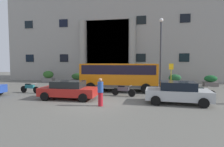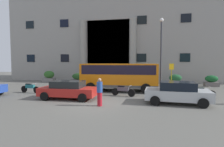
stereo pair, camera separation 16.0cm
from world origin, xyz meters
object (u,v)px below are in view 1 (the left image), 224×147
Objects in this scene: pedestrian_woman_with_bag at (100,92)px; hedge_planter_entrance_left at (78,79)px; bus_stop_sign at (171,73)px; parked_sedan_far at (68,90)px; motorcycle_far_end at (202,92)px; hedge_planter_far_east at (141,79)px; motorcycle_near_kerb at (123,90)px; hedge_planter_west at (211,81)px; parked_hatchback_near at (177,92)px; hedge_planter_entrance_right at (48,77)px; hedge_planter_far_west at (175,80)px; scooter_by_planter at (29,88)px; orange_minibus at (119,74)px; lamppost_plaza_centre at (161,48)px.

hedge_planter_entrance_left is at bearing 52.19° from pedestrian_woman_with_bag.
bus_stop_sign is 1.49× the size of pedestrian_woman_with_bag.
motorcycle_far_end is at bearing 11.76° from parked_sedan_far.
motorcycle_near_kerb is at bearing -101.14° from hedge_planter_far_east.
pedestrian_woman_with_bag is at bearing -132.97° from hedge_planter_west.
pedestrian_woman_with_bag is at bearing -157.77° from parked_hatchback_near.
hedge_planter_entrance_right is 1.05× the size of hedge_planter_far_west.
hedge_planter_far_west is 0.75× the size of scooter_by_planter.
orange_minibus is at bearing -160.87° from bus_stop_sign.
hedge_planter_entrance_left reaches higher than hedge_planter_west.
parked_hatchback_near is at bearing -41.01° from hedge_planter_entrance_left.
hedge_planter_entrance_right is at bearing 166.99° from lamppost_plaza_centre.
hedge_planter_far_east reaches higher than scooter_by_planter.
lamppost_plaza_centre is (3.36, 4.54, 3.75)m from motorcycle_near_kerb.
motorcycle_far_end is at bearing -113.40° from hedge_planter_west.
orange_minibus reaches higher than motorcycle_far_end.
parked_hatchback_near is (-1.44, -9.49, 0.11)m from hedge_planter_far_west.
hedge_planter_west is 0.98× the size of hedge_planter_far_west.
hedge_planter_entrance_left is 7.44m from scooter_by_planter.
hedge_planter_entrance_left is 0.25× the size of lamppost_plaza_centre.
motorcycle_far_end is at bearing -37.66° from pedestrian_woman_with_bag.
bus_stop_sign is at bearing -13.19° from hedge_planter_entrance_right.
parked_sedan_far is at bearing -138.36° from lamppost_plaza_centre.
motorcycle_near_kerb is 3.68m from pedestrian_woman_with_bag.
hedge_planter_entrance_right is 12.16m from parked_sedan_far.
hedge_planter_far_west is 12.78m from pedestrian_woman_with_bag.
bus_stop_sign is 9.49m from pedestrian_woman_with_bag.
pedestrian_woman_with_bag is 0.24× the size of lamppost_plaza_centre.
hedge_planter_west is 7.91m from motorcycle_far_end.
hedge_planter_entrance_right is 13.63m from motorcycle_near_kerb.
scooter_by_planter is (-8.42, -0.02, -0.00)m from motorcycle_near_kerb.
hedge_planter_far_east is 0.49× the size of parked_sedan_far.
parked_hatchback_near reaches higher than motorcycle_far_end.
motorcycle_far_end is (9.92, 2.07, -0.24)m from parked_sedan_far.
hedge_planter_entrance_right is 15.25m from lamppost_plaza_centre.
bus_stop_sign is 1.66× the size of hedge_planter_entrance_right.
hedge_planter_far_west is at bearing 45.82° from parked_sedan_far.
bus_stop_sign is at bearing -15.70° from lamppost_plaza_centre.
motorcycle_far_end is 6.05m from motorcycle_near_kerb.
parked_hatchback_near is 2.13× the size of motorcycle_near_kerb.
motorcycle_near_kerb is (-3.88, 1.91, -0.28)m from parked_hatchback_near.
parked_sedan_far is (2.71, -9.07, 0.05)m from hedge_planter_entrance_left.
scooter_by_planter is (-17.61, -7.47, -0.15)m from hedge_planter_west.
pedestrian_woman_with_bag is 9.75m from lamppost_plaza_centre.
motorcycle_near_kerb is (-4.38, -4.26, -1.16)m from bus_stop_sign.
scooter_by_planter is 0.28× the size of lamppost_plaza_centre.
pedestrian_woman_with_bag is (-10.21, -10.96, 0.28)m from hedge_planter_west.
motorcycle_far_end is (4.65, -6.94, -0.29)m from hedge_planter_far_east.
orange_minibus reaches higher than hedge_planter_entrance_left.
pedestrian_woman_with_bag is (-0.38, -6.03, -0.68)m from orange_minibus.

